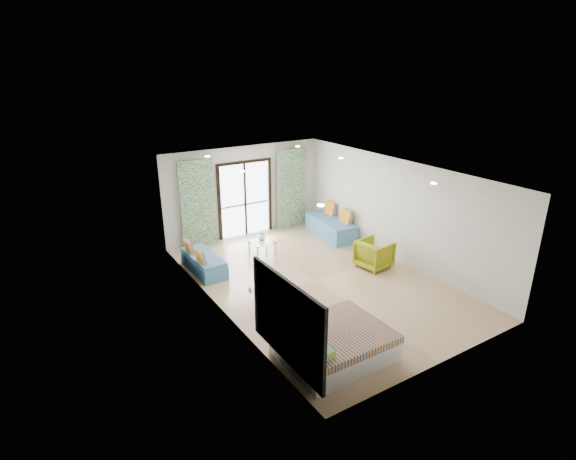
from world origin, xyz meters
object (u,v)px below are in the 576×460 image
daybed_left (203,262)px  coffee_table (262,243)px  armchair (374,253)px  daybed_right (331,227)px  bed (334,343)px

daybed_left → coffee_table: daybed_left is taller
armchair → coffee_table: bearing=36.2°
coffee_table → daybed_left: bearing=-176.6°
daybed_right → coffee_table: daybed_right is taller
bed → coffee_table: (1.11, 4.64, 0.09)m
daybed_left → bed: bearing=-83.4°
bed → armchair: armchair is taller
bed → daybed_right: 6.02m
bed → daybed_left: daybed_left is taller
daybed_left → daybed_right: daybed_right is taller
daybed_left → coffee_table: bearing=2.0°
bed → daybed_left: size_ratio=1.16×
daybed_left → armchair: bearing=-29.9°
bed → armchair: 4.02m
bed → daybed_left: 4.58m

